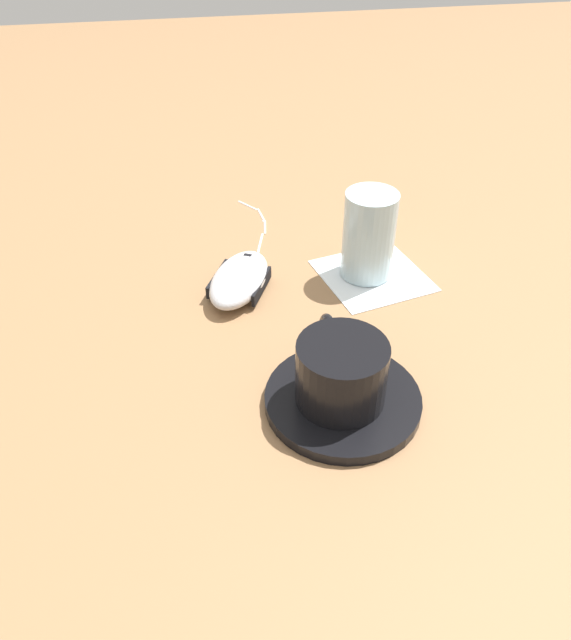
% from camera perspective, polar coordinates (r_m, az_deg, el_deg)
% --- Properties ---
extents(ground_plane, '(3.00, 3.00, 0.00)m').
position_cam_1_polar(ground_plane, '(0.69, 1.24, -1.94)').
color(ground_plane, olive).
extents(saucer, '(0.15, 0.15, 0.01)m').
position_cam_1_polar(saucer, '(0.62, 5.24, -7.27)').
color(saucer, black).
rests_on(saucer, ground).
extents(coffee_cup, '(0.12, 0.09, 0.06)m').
position_cam_1_polar(coffee_cup, '(0.59, 5.06, -4.67)').
color(coffee_cup, black).
rests_on(coffee_cup, saucer).
extents(computer_mouse, '(0.13, 0.11, 0.03)m').
position_cam_1_polar(computer_mouse, '(0.75, -4.25, 3.73)').
color(computer_mouse, silver).
rests_on(computer_mouse, ground).
extents(mouse_cable, '(0.17, 0.03, 0.00)m').
position_cam_1_polar(mouse_cable, '(0.89, -2.62, 8.46)').
color(mouse_cable, white).
rests_on(mouse_cable, ground).
extents(napkin_under_glass, '(0.15, 0.15, 0.00)m').
position_cam_1_polar(napkin_under_glass, '(0.79, 7.98, 4.08)').
color(napkin_under_glass, white).
rests_on(napkin_under_glass, ground).
extents(drinking_glass, '(0.06, 0.06, 0.11)m').
position_cam_1_polar(drinking_glass, '(0.77, 7.62, 7.70)').
color(drinking_glass, silver).
rests_on(drinking_glass, napkin_under_glass).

